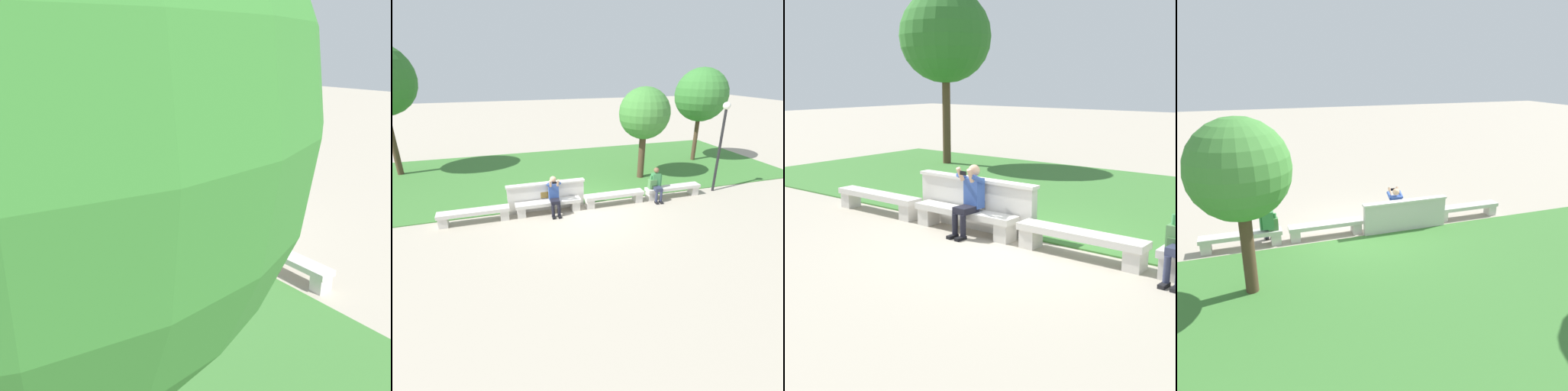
# 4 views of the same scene
# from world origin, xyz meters

# --- Properties ---
(ground_plane) EXTENTS (80.00, 80.00, 0.00)m
(ground_plane) POSITION_xyz_m (0.00, 0.00, 0.00)
(ground_plane) COLOR #A89E8C
(grass_strip) EXTENTS (21.62, 8.00, 0.03)m
(grass_strip) POSITION_xyz_m (0.00, 4.38, 0.01)
(grass_strip) COLOR #3D7533
(grass_strip) RESTS_ON ground
(bench_main) EXTENTS (2.26, 0.40, 0.45)m
(bench_main) POSITION_xyz_m (-3.68, 0.00, 0.31)
(bench_main) COLOR beige
(bench_main) RESTS_ON ground
(bench_near) EXTENTS (2.26, 0.40, 0.45)m
(bench_near) POSITION_xyz_m (-1.23, 0.00, 0.31)
(bench_near) COLOR beige
(bench_near) RESTS_ON ground
(bench_mid) EXTENTS (2.26, 0.40, 0.45)m
(bench_mid) POSITION_xyz_m (1.23, 0.00, 0.31)
(bench_mid) COLOR beige
(bench_mid) RESTS_ON ground
(bench_far) EXTENTS (2.26, 0.40, 0.45)m
(bench_far) POSITION_xyz_m (3.68, 0.00, 0.31)
(bench_far) COLOR beige
(bench_far) RESTS_ON ground
(backrest_wall_with_plaque) EXTENTS (2.76, 0.24, 1.01)m
(backrest_wall_with_plaque) POSITION_xyz_m (-1.23, 0.34, 0.52)
(backrest_wall_with_plaque) COLOR beige
(backrest_wall_with_plaque) RESTS_ON ground
(person_photographer) EXTENTS (0.48, 0.73, 1.32)m
(person_photographer) POSITION_xyz_m (-1.03, -0.08, 0.74)
(person_photographer) COLOR black
(person_photographer) RESTS_ON ground
(person_distant) EXTENTS (0.48, 0.69, 1.26)m
(person_distant) POSITION_xyz_m (2.90, -0.07, 0.67)
(person_distant) COLOR black
(person_distant) RESTS_ON ground
(backpack) EXTENTS (0.28, 0.24, 0.43)m
(backpack) POSITION_xyz_m (2.78, 0.01, 0.63)
(backpack) COLOR #4C7F47
(backpack) RESTS_ON bench_far
(tree_behind_wall) EXTENTS (2.63, 2.63, 4.74)m
(tree_behind_wall) POSITION_xyz_m (7.53, 4.20, 3.41)
(tree_behind_wall) COLOR #4C3826
(tree_behind_wall) RESTS_ON ground
(tree_right_background) EXTENTS (2.19, 2.19, 4.00)m
(tree_right_background) POSITION_xyz_m (3.49, 2.43, 2.87)
(tree_right_background) COLOR #4C3826
(tree_right_background) RESTS_ON ground
(lamp_post) EXTENTS (0.28, 0.28, 3.54)m
(lamp_post) POSITION_xyz_m (5.63, 0.07, 2.34)
(lamp_post) COLOR black
(lamp_post) RESTS_ON ground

